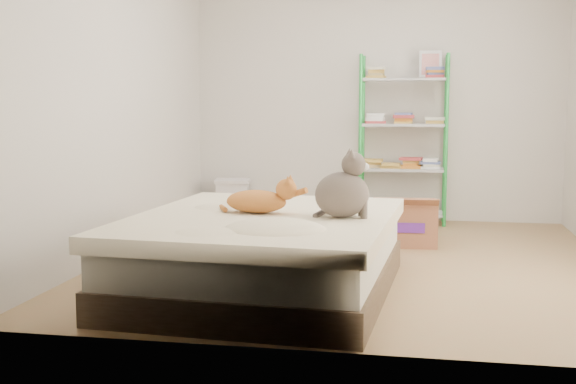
% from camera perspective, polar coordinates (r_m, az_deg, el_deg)
% --- Properties ---
extents(room, '(3.81, 4.21, 2.61)m').
position_cam_1_polar(room, '(5.52, 5.54, 7.87)').
color(room, '#8E774E').
rests_on(room, ground).
extents(bed, '(1.72, 2.09, 0.51)m').
position_cam_1_polar(bed, '(4.66, -1.89, -4.88)').
color(bed, brown).
rests_on(bed, ground).
extents(orange_cat, '(0.48, 0.27, 0.19)m').
position_cam_1_polar(orange_cat, '(4.67, -2.52, -0.51)').
color(orange_cat, '#D36430').
rests_on(orange_cat, bed).
extents(grey_cat, '(0.43, 0.38, 0.41)m').
position_cam_1_polar(grey_cat, '(4.47, 4.29, 0.59)').
color(grey_cat, '#6E6056').
rests_on(grey_cat, bed).
extents(shelf_unit, '(0.88, 0.36, 1.74)m').
position_cam_1_polar(shelf_unit, '(7.39, 9.13, 4.07)').
color(shelf_unit, green).
rests_on(shelf_unit, ground).
extents(cardboard_box, '(0.57, 0.55, 0.44)m').
position_cam_1_polar(cardboard_box, '(6.32, 9.18, -2.38)').
color(cardboard_box, brown).
rests_on(cardboard_box, ground).
extents(white_bin, '(0.41, 0.37, 0.42)m').
position_cam_1_polar(white_bin, '(7.67, -4.38, -0.51)').
color(white_bin, silver).
rests_on(white_bin, ground).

